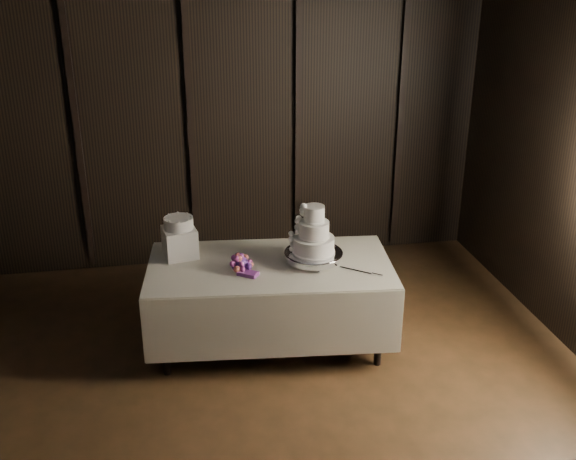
% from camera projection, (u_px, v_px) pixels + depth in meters
% --- Properties ---
extents(room, '(6.08, 7.08, 3.08)m').
position_uv_depth(room, '(221.00, 281.00, 3.59)').
color(room, black).
rests_on(room, ground).
extents(display_table, '(2.08, 1.23, 0.76)m').
position_uv_depth(display_table, '(270.00, 301.00, 5.63)').
color(display_table, beige).
rests_on(display_table, ground).
extents(cake_stand, '(0.53, 0.53, 0.09)m').
position_uv_depth(cake_stand, '(313.00, 257.00, 5.51)').
color(cake_stand, silver).
rests_on(cake_stand, display_table).
extents(wedding_cake, '(0.39, 0.34, 0.40)m').
position_uv_depth(wedding_cake, '(311.00, 235.00, 5.41)').
color(wedding_cake, white).
rests_on(wedding_cake, cake_stand).
extents(bouquet, '(0.42, 0.45, 0.17)m').
position_uv_depth(bouquet, '(240.00, 263.00, 5.38)').
color(bouquet, '#B44948').
rests_on(bouquet, display_table).
extents(box_pedestal, '(0.30, 0.30, 0.25)m').
position_uv_depth(box_pedestal, '(180.00, 242.00, 5.59)').
color(box_pedestal, white).
rests_on(box_pedestal, display_table).
extents(small_cake, '(0.29, 0.29, 0.10)m').
position_uv_depth(small_cake, '(179.00, 223.00, 5.52)').
color(small_cake, white).
rests_on(small_cake, box_pedestal).
extents(cake_knife, '(0.30, 0.25, 0.01)m').
position_uv_depth(cake_knife, '(355.00, 270.00, 5.37)').
color(cake_knife, silver).
rests_on(cake_knife, display_table).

